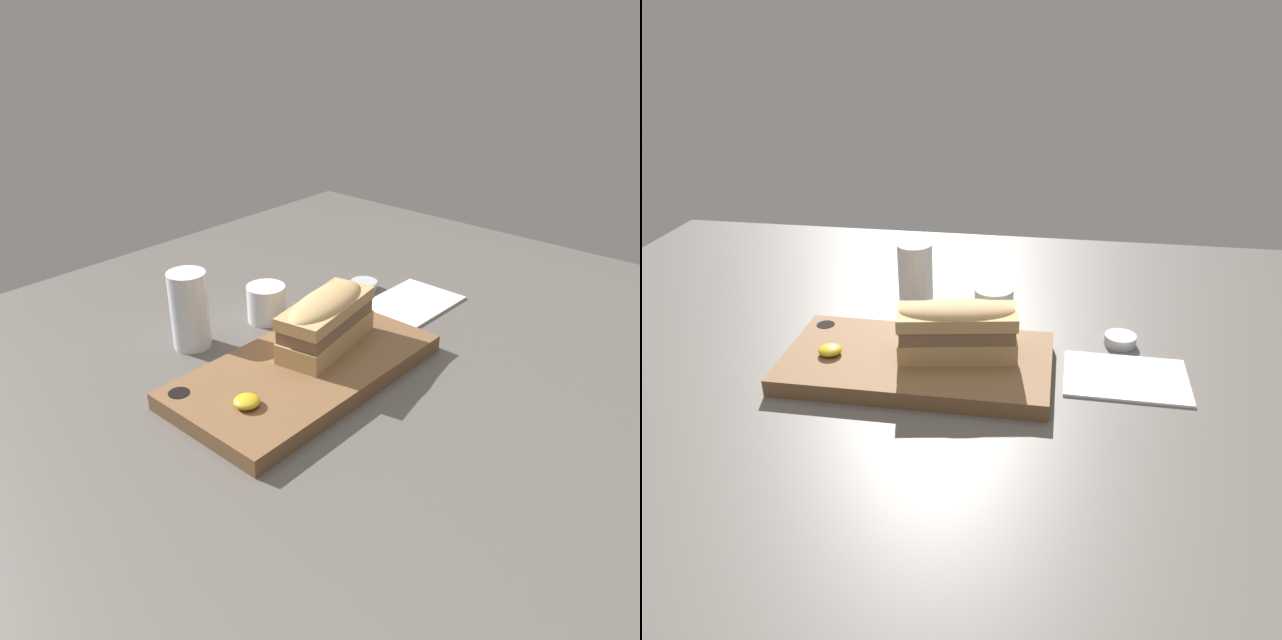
{
  "view_description": "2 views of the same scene",
  "coord_description": "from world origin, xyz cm",
  "views": [
    {
      "loc": [
        -58.5,
        -52.1,
        50.71
      ],
      "look_at": [
        1.81,
        0.97,
        9.4
      ],
      "focal_mm": 35.0,
      "sensor_mm": 36.0,
      "label": 1
    },
    {
      "loc": [
        16.29,
        -77.42,
        50.57
      ],
      "look_at": [
        3.65,
        3.02,
        9.32
      ],
      "focal_mm": 35.0,
      "sensor_mm": 36.0,
      "label": 2
    }
  ],
  "objects": [
    {
      "name": "wine_glass",
      "position": [
        6.81,
        17.47,
        4.75
      ],
      "size": [
        6.6,
        6.6,
        6.21
      ],
      "color": "silver",
      "rests_on": "dining_table"
    },
    {
      "name": "dining_table",
      "position": [
        0.0,
        0.0,
        1.0
      ],
      "size": [
        149.98,
        124.35,
        2.0
      ],
      "color": "#56514C",
      "rests_on": "ground"
    },
    {
      "name": "sandwich",
      "position": [
        3.26,
        1.01,
        9.12
      ],
      "size": [
        18.03,
        9.83,
        8.5
      ],
      "rotation": [
        0.0,
        0.0,
        0.17
      ],
      "color": "tan",
      "rests_on": "serving_board"
    },
    {
      "name": "serving_board",
      "position": [
        -2.6,
        -0.12,
        3.28
      ],
      "size": [
        39.24,
        20.57,
        2.61
      ],
      "color": "brown",
      "rests_on": "dining_table"
    },
    {
      "name": "napkin",
      "position": [
        27.85,
        2.34,
        2.2
      ],
      "size": [
        17.96,
        12.65,
        0.4
      ],
      "rotation": [
        0.0,
        0.0,
        -0.01
      ],
      "color": "white",
      "rests_on": "dining_table"
    },
    {
      "name": "condiment_dish",
      "position": [
        27.7,
        12.73,
        2.83
      ],
      "size": [
        5.03,
        5.03,
        1.65
      ],
      "color": "#B2B2B7",
      "rests_on": "dining_table"
    },
    {
      "name": "water_glass",
      "position": [
        -7.18,
        19.88,
        7.38
      ],
      "size": [
        6.02,
        6.02,
        12.42
      ],
      "color": "silver",
      "rests_on": "dining_table"
    },
    {
      "name": "mustard_dollop",
      "position": [
        -15.28,
        -1.67,
        5.24
      ],
      "size": [
        3.44,
        3.44,
        1.38
      ],
      "color": "gold",
      "rests_on": "serving_board"
    }
  ]
}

